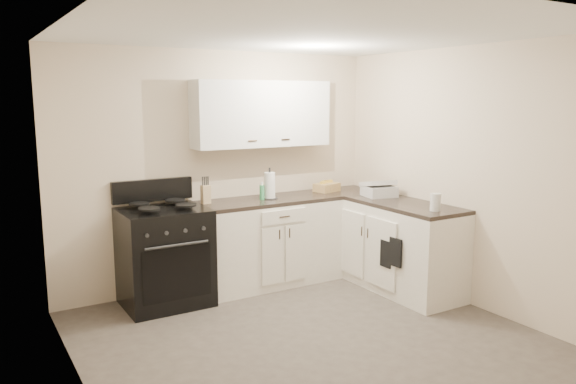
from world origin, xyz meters
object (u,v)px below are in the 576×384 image
stove (165,258)px  countertop_grill (379,191)px  paper_towel (270,186)px  wicker_basket (327,187)px  knife_block (206,194)px

stove → countertop_grill: size_ratio=3.09×
stove → paper_towel: paper_towel is taller
paper_towel → wicker_basket: paper_towel is taller
knife_block → stove: bearing=-168.6°
stove → knife_block: (0.49, 0.11, 0.57)m
knife_block → wicker_basket: (1.50, -0.01, -0.05)m
wicker_basket → countertop_grill: bearing=-62.6°
paper_towel → wicker_basket: bearing=5.7°
knife_block → paper_towel: (0.70, -0.09, 0.05)m
paper_towel → countertop_grill: size_ratio=0.89×
wicker_basket → stove: bearing=-177.1°
knife_block → wicker_basket: size_ratio=0.66×
wicker_basket → countertop_grill: 0.65m
paper_towel → wicker_basket: size_ratio=1.00×
stove → wicker_basket: 2.07m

